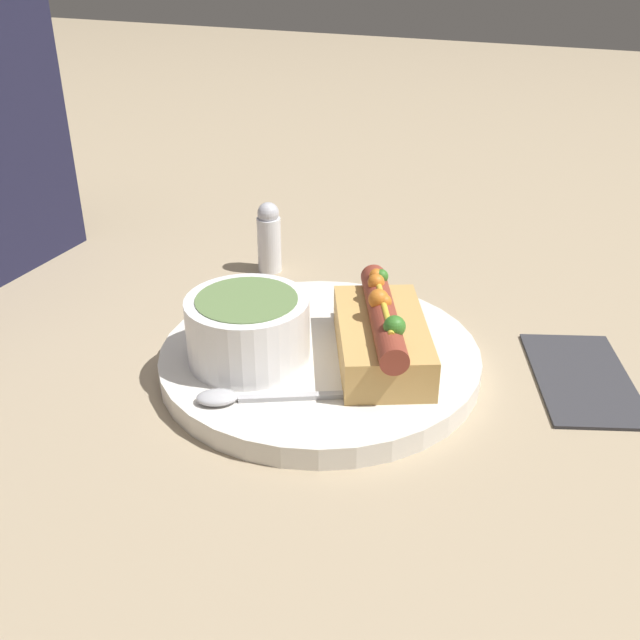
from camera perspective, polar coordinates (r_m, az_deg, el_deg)
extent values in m
plane|color=tan|center=(0.66, 0.00, -3.71)|extent=(4.00, 4.00, 0.00)
cylinder|color=white|center=(0.66, 0.00, -2.99)|extent=(0.28, 0.28, 0.02)
cube|color=tan|center=(0.64, 4.72, -1.53)|extent=(0.16, 0.13, 0.04)
cylinder|color=brown|center=(0.62, 4.81, 0.40)|extent=(0.15, 0.09, 0.02)
sphere|color=orange|center=(0.62, 4.49, 1.59)|extent=(0.02, 0.02, 0.02)
sphere|color=orange|center=(0.67, 4.32, 3.38)|extent=(0.01, 0.01, 0.01)
sphere|color=orange|center=(0.62, 4.93, 1.39)|extent=(0.01, 0.01, 0.01)
sphere|color=#387A28|center=(0.58, 5.70, -0.49)|extent=(0.02, 0.02, 0.02)
sphere|color=orange|center=(0.65, 4.30, 2.88)|extent=(0.01, 0.01, 0.01)
sphere|color=#387A28|center=(0.66, 4.69, 3.34)|extent=(0.01, 0.01, 0.01)
cylinder|color=gold|center=(0.62, 4.85, 1.29)|extent=(0.10, 0.05, 0.01)
cylinder|color=white|center=(0.63, -5.50, -0.73)|extent=(0.10, 0.10, 0.06)
cylinder|color=#66844C|center=(0.62, -5.60, 1.15)|extent=(0.09, 0.09, 0.01)
cube|color=#B7B7BC|center=(0.59, -0.78, -5.82)|extent=(0.06, 0.10, 0.00)
ellipsoid|color=#B7B7BC|center=(0.59, -7.84, -5.86)|extent=(0.03, 0.04, 0.01)
cube|color=#333338|center=(0.69, 19.37, -4.10)|extent=(0.17, 0.13, 0.01)
cylinder|color=silver|center=(0.84, -3.88, 5.76)|extent=(0.03, 0.03, 0.06)
sphere|color=silver|center=(0.83, -3.97, 8.13)|extent=(0.02, 0.02, 0.02)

